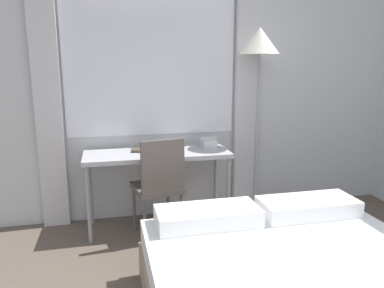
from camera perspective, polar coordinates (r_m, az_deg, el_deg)
The scene contains 6 objects.
wall_back_with_window at distance 3.79m, azimuth -0.14°, elevation 9.31°, with size 5.29×0.13×2.70m.
desk at distance 3.51m, azimuth -5.30°, elevation -2.25°, with size 1.34×0.49×0.74m.
desk_chair at distance 3.32m, azimuth -5.04°, elevation -5.79°, with size 0.47×0.47×0.93m.
standing_lamp at distance 3.71m, azimuth 10.19°, elevation 12.93°, with size 0.38×0.38×1.88m.
telephone at distance 3.65m, azimuth 2.51°, elevation 0.17°, with size 0.15×0.17×0.11m.
book at distance 3.55m, azimuth -6.93°, elevation -0.82°, with size 0.30×0.25×0.02m.
Camera 1 is at (-0.89, -0.77, 1.56)m, focal length 35.00 mm.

